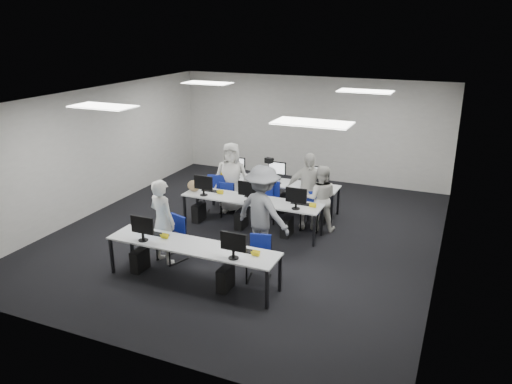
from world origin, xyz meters
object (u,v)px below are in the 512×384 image
at_px(student_0, 163,221).
at_px(student_2, 232,178).
at_px(chair_5, 229,202).
at_px(photographer, 263,212).
at_px(student_1, 320,198).
at_px(desk_mid, 251,201).
at_px(chair_7, 312,215).
at_px(chair_2, 215,202).
at_px(chair_0, 172,247).
at_px(chair_4, 312,217).
at_px(desk_front, 192,247).
at_px(student_3, 308,191).
at_px(chair_3, 268,209).
at_px(chair_6, 267,204).
at_px(chair_1, 259,266).

height_order(student_0, student_2, student_2).
xyz_separation_m(chair_5, photographer, (1.67, -1.90, 0.68)).
distance_m(student_1, photographer, 1.87).
distance_m(desk_mid, chair_7, 1.46).
bearing_deg(student_0, chair_2, -66.83).
distance_m(chair_0, chair_4, 3.30).
distance_m(chair_5, student_0, 2.94).
height_order(student_0, student_1, student_0).
distance_m(desk_front, photographer, 1.67).
height_order(chair_0, student_0, student_0).
height_order(chair_4, student_3, student_3).
bearing_deg(desk_front, chair_5, 105.54).
distance_m(desk_mid, student_2, 1.30).
xyz_separation_m(desk_mid, chair_3, (0.14, 0.68, -0.39)).
distance_m(chair_2, student_1, 2.65).
bearing_deg(chair_6, desk_mid, -91.55).
height_order(desk_front, student_1, student_1).
xyz_separation_m(student_2, photographer, (1.65, -2.01, 0.08)).
xyz_separation_m(desk_front, chair_4, (1.22, 3.20, -0.41)).
bearing_deg(photographer, chair_2, -23.46).
height_order(chair_3, photographer, photographer).
distance_m(chair_2, student_0, 2.72).
bearing_deg(chair_4, desk_front, -111.76).
relative_size(chair_7, student_2, 0.53).
xyz_separation_m(chair_4, chair_6, (-1.22, 0.35, 0.02)).
distance_m(desk_front, chair_5, 3.54).
bearing_deg(chair_7, chair_3, -171.90).
xyz_separation_m(chair_5, student_1, (2.34, -0.16, 0.49)).
xyz_separation_m(chair_3, student_3, (0.96, -0.01, 0.58)).
bearing_deg(student_1, student_3, -23.81).
relative_size(chair_0, chair_2, 0.95).
xyz_separation_m(chair_7, photographer, (-0.47, -1.85, 0.65)).
relative_size(chair_2, chair_5, 1.14).
distance_m(chair_3, student_1, 1.35).
distance_m(chair_2, chair_5, 0.36).
bearing_deg(student_1, student_2, -21.58).
bearing_deg(chair_3, chair_5, 171.17).
relative_size(chair_1, photographer, 0.44).
bearing_deg(chair_1, student_2, 111.44).
relative_size(desk_front, chair_4, 3.73).
xyz_separation_m(student_0, photographer, (1.67, 0.98, 0.10)).
relative_size(student_1, photographer, 0.80).
relative_size(chair_5, student_1, 0.54).
relative_size(chair_4, photographer, 0.46).
bearing_deg(photographer, chair_0, 46.38).
bearing_deg(chair_5, chair_6, 1.80).
relative_size(desk_front, chair_2, 3.44).
bearing_deg(desk_front, student_1, 66.49).
distance_m(student_0, student_2, 2.99).
bearing_deg(chair_2, desk_mid, -38.30).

